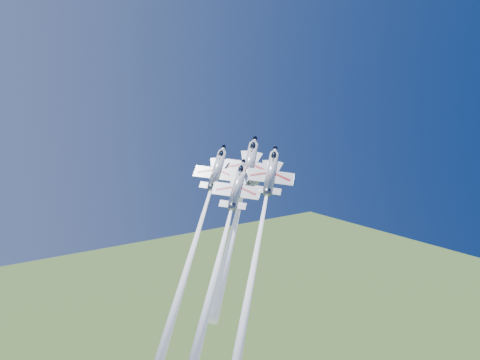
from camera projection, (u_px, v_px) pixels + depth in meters
jet_lead at (239, 207)px, 110.22m from camera, size 28.75×30.78×34.77m
jet_left at (196, 238)px, 102.98m from camera, size 32.87×35.88×42.21m
jet_right at (256, 255)px, 98.74m from camera, size 36.58×40.05×47.49m
jet_slot at (223, 243)px, 99.52m from camera, size 28.57×30.89×35.60m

